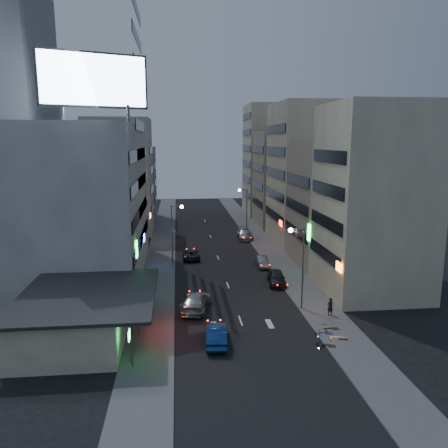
{
  "coord_description": "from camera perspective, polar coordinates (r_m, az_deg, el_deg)",
  "views": [
    {
      "loc": [
        -5.52,
        -33.14,
        16.17
      ],
      "look_at": [
        -0.29,
        15.38,
        6.85
      ],
      "focal_mm": 35.0,
      "sensor_mm": 36.0,
      "label": 1
    }
  ],
  "objects": [
    {
      "name": "parked_car_right_near",
      "position": [
        50.64,
        6.89,
        -6.94
      ],
      "size": [
        2.35,
        4.84,
        1.59
      ],
      "primitive_type": "imported",
      "rotation": [
        0.0,
        0.0,
        -0.1
      ],
      "color": "#292A2F",
      "rests_on": "ground"
    },
    {
      "name": "street_lamp_left",
      "position": [
        56.19,
        -6.43,
        -0.34
      ],
      "size": [
        1.6,
        0.44,
        8.02
      ],
      "color": "#595B60",
      "rests_on": "sidewalk_left"
    },
    {
      "name": "parked_car_right_mid",
      "position": [
        57.33,
        4.99,
        -4.92
      ],
      "size": [
        1.41,
        4.04,
        1.33
      ],
      "primitive_type": "imported",
      "rotation": [
        0.0,
        0.0,
        0.0
      ],
      "color": "#919398",
      "rests_on": "ground"
    },
    {
      "name": "scooter_black_b",
      "position": [
        40.24,
        14.63,
        -12.15
      ],
      "size": [
        0.71,
        1.95,
        1.18
      ],
      "primitive_type": null,
      "rotation": [
        0.0,
        0.0,
        1.6
      ],
      "color": "black",
      "rests_on": "sidewalk_right"
    },
    {
      "name": "white_building",
      "position": [
        54.84,
        -18.2,
        2.76
      ],
      "size": [
        14.0,
        24.0,
        18.0
      ],
      "primitive_type": "cube",
      "color": "beige",
      "rests_on": "ground"
    },
    {
      "name": "sidewalk_right",
      "position": [
        66.55,
        5.77,
        -3.25
      ],
      "size": [
        4.0,
        120.0,
        0.12
      ],
      "primitive_type": "cube",
      "color": "#4C4C4F",
      "rests_on": "ground"
    },
    {
      "name": "grey_tower",
      "position": [
        59.76,
        -26.67,
        10.49
      ],
      "size": [
        10.0,
        14.0,
        34.0
      ],
      "primitive_type": "cube",
      "color": "gray",
      "rests_on": "ground"
    },
    {
      "name": "street_lamp_right_far",
      "position": [
        74.81,
        2.7,
        2.5
      ],
      "size": [
        1.6,
        0.44,
        8.02
      ],
      "color": "#595B60",
      "rests_on": "sidewalk_right"
    },
    {
      "name": "far_right_b",
      "position": [
        99.58,
        6.4,
        8.35
      ],
      "size": [
        12.0,
        12.0,
        24.0
      ],
      "primitive_type": "cube",
      "color": "beige",
      "rests_on": "ground"
    },
    {
      "name": "billboard",
      "position": [
        44.1,
        -16.65,
        17.53
      ],
      "size": [
        9.52,
        3.75,
        6.2
      ],
      "rotation": [
        0.0,
        0.0,
        0.35
      ],
      "color": "#595B60",
      "rests_on": "white_building"
    },
    {
      "name": "parked_car_right_far",
      "position": [
        73.1,
        2.74,
        -1.32
      ],
      "size": [
        2.46,
        5.71,
        1.64
      ],
      "primitive_type": "imported",
      "rotation": [
        0.0,
        0.0,
        -0.03
      ],
      "color": "#A0A2A8",
      "rests_on": "ground"
    },
    {
      "name": "scooter_silver_b",
      "position": [
        40.17,
        13.58,
        -12.28
      ],
      "size": [
        0.56,
        1.63,
        1.0
      ],
      "primitive_type": null,
      "rotation": [
        0.0,
        0.0,
        1.58
      ],
      "color": "#B1B4BA",
      "rests_on": "sidewalk_right"
    },
    {
      "name": "scooter_silver_a",
      "position": [
        38.51,
        15.81,
        -13.23
      ],
      "size": [
        1.22,
        2.16,
        1.25
      ],
      "primitive_type": null,
      "rotation": [
        0.0,
        0.0,
        1.29
      ],
      "color": "#B5B6BD",
      "rests_on": "sidewalk_right"
    },
    {
      "name": "ground",
      "position": [
        37.29,
        3.08,
        -14.9
      ],
      "size": [
        180.0,
        180.0,
        0.0
      ],
      "primitive_type": "plane",
      "color": "black",
      "rests_on": "ground"
    },
    {
      "name": "person",
      "position": [
        42.54,
        13.69,
        -10.44
      ],
      "size": [
        0.71,
        0.57,
        1.71
      ],
      "primitive_type": "imported",
      "rotation": [
        0.0,
        0.0,
        3.43
      ],
      "color": "black",
      "rests_on": "sidewalk_right"
    },
    {
      "name": "food_court",
      "position": [
        38.81,
        -18.52,
        -11.21
      ],
      "size": [
        11.0,
        13.0,
        3.88
      ],
      "color": "beige",
      "rests_on": "ground"
    },
    {
      "name": "far_left_b",
      "position": [
        92.15,
        -12.71,
        5.15
      ],
      "size": [
        12.0,
        10.0,
        15.0
      ],
      "primitive_type": "cube",
      "color": "gray",
      "rests_on": "ground"
    },
    {
      "name": "far_left_a",
      "position": [
        79.02,
        -13.47,
        6.04
      ],
      "size": [
        11.0,
        10.0,
        20.0
      ],
      "primitive_type": "cube",
      "color": "beige",
      "rests_on": "ground"
    },
    {
      "name": "scooter_black_a",
      "position": [
        37.01,
        14.43,
        -14.26
      ],
      "size": [
        1.19,
        1.99,
        1.15
      ],
      "primitive_type": null,
      "rotation": [
        0.0,
        0.0,
        1.25
      ],
      "color": "black",
      "rests_on": "sidewalk_right"
    },
    {
      "name": "shophouse_far",
      "position": [
        71.35,
        10.65,
        6.48
      ],
      "size": [
        10.0,
        14.0,
        22.0
      ],
      "primitive_type": "cube",
      "color": "beige",
      "rests_on": "ground"
    },
    {
      "name": "road_car_blue",
      "position": [
        36.38,
        -0.94,
        -14.25
      ],
      "size": [
        2.04,
        4.76,
        1.52
      ],
      "primitive_type": "imported",
      "rotation": [
        0.0,
        0.0,
        3.05
      ],
      "color": "navy",
      "rests_on": "ground"
    },
    {
      "name": "parked_car_left",
      "position": [
        60.94,
        -4.34,
        -3.94
      ],
      "size": [
        2.27,
        4.91,
        1.37
      ],
      "primitive_type": "imported",
      "rotation": [
        0.0,
        0.0,
        3.14
      ],
      "color": "#232327",
      "rests_on": "ground"
    },
    {
      "name": "road_car_silver",
      "position": [
        43.08,
        -3.7,
        -10.05
      ],
      "size": [
        3.56,
        6.16,
        1.68
      ],
      "primitive_type": "imported",
      "rotation": [
        0.0,
        0.0,
        2.92
      ],
      "color": "#9FA1A7",
      "rests_on": "ground"
    },
    {
      "name": "shophouse_mid",
      "position": [
        59.57,
        14.59,
        2.58
      ],
      "size": [
        11.0,
        12.0,
        16.0
      ],
      "primitive_type": "cube",
      "color": "tan",
      "rests_on": "ground"
    },
    {
      "name": "scooter_blue",
      "position": [
        39.25,
        13.85,
        -12.77
      ],
      "size": [
        0.66,
        1.84,
        1.11
      ],
      "primitive_type": null,
      "rotation": [
        0.0,
        0.0,
        1.54
      ],
      "color": "navy",
      "rests_on": "sidewalk_right"
    },
    {
      "name": "street_lamp_right_near",
      "position": [
        42.18,
        9.81,
        -4.19
      ],
      "size": [
        1.6,
        0.44,
        8.02
      ],
      "color": "#595B60",
      "rests_on": "sidewalk_right"
    },
    {
      "name": "far_right_a",
      "position": [
        86.06,
        8.05,
        5.93
      ],
      "size": [
        11.0,
        12.0,
        18.0
      ],
      "primitive_type": "cube",
      "color": "tan",
      "rests_on": "ground"
    },
    {
      "name": "shophouse_near",
      "position": [
        48.62,
        18.9,
        2.94
      ],
      "size": [
        10.0,
        11.0,
        20.0
      ],
      "primitive_type": "cube",
      "color": "beige",
      "rests_on": "ground"
    },
    {
      "name": "sidewalk_left",
      "position": [
        65.21,
        -8.15,
        -3.6
      ],
      "size": [
        4.0,
        120.0,
        0.12
      ],
      "primitive_type": "cube",
      "color": "#4C4C4F",
      "rests_on": "ground"
    }
  ]
}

